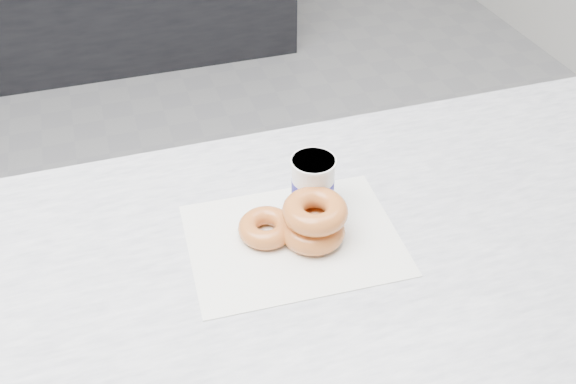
# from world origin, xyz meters

# --- Properties ---
(ground) EXTENTS (5.00, 5.00, 0.00)m
(ground) POSITION_xyz_m (0.00, 0.00, 0.00)
(ground) COLOR gray
(ground) RESTS_ON ground
(wax_paper) EXTENTS (0.35, 0.28, 0.00)m
(wax_paper) POSITION_xyz_m (0.43, -0.54, 0.90)
(wax_paper) COLOR silver
(wax_paper) RESTS_ON counter
(donut_single) EXTENTS (0.12, 0.12, 0.03)m
(donut_single) POSITION_xyz_m (0.39, -0.51, 0.92)
(donut_single) COLOR #CF7339
(donut_single) RESTS_ON wax_paper
(donut_stack) EXTENTS (0.15, 0.15, 0.07)m
(donut_stack) POSITION_xyz_m (0.47, -0.54, 0.94)
(donut_stack) COLOR #CF7339
(donut_stack) RESTS_ON wax_paper
(coffee_cup) EXTENTS (0.08, 0.08, 0.10)m
(coffee_cup) POSITION_xyz_m (0.49, -0.47, 0.95)
(coffee_cup) COLOR white
(coffee_cup) RESTS_ON counter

